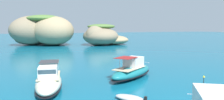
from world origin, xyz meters
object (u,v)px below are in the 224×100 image
(islet_small, at_px, (102,36))
(channel_buoy, at_px, (203,87))
(motorboat_teal, at_px, (132,71))
(motorboat_cream, at_px, (49,81))
(islet_large, at_px, (43,32))
(dinghy_tender, at_px, (130,98))

(islet_small, xyz_separation_m, channel_buoy, (-10.51, -52.43, -2.60))
(motorboat_teal, distance_m, motorboat_cream, 9.74)
(motorboat_cream, distance_m, channel_buoy, 14.63)
(islet_large, height_order, motorboat_teal, islet_large)
(islet_small, height_order, dinghy_tender, islet_small)
(islet_large, xyz_separation_m, motorboat_cream, (-6.10, -54.57, -3.46))
(motorboat_teal, relative_size, motorboat_cream, 0.99)
(islet_small, height_order, motorboat_cream, islet_small)
(islet_small, distance_m, motorboat_cream, 51.92)
(motorboat_cream, bearing_deg, motorboat_teal, 6.61)
(dinghy_tender, distance_m, channel_buoy, 7.68)
(islet_large, height_order, channel_buoy, islet_large)
(dinghy_tender, bearing_deg, motorboat_teal, 59.71)
(motorboat_teal, bearing_deg, motorboat_cream, -173.39)
(islet_large, bearing_deg, motorboat_teal, -86.17)
(islet_small, bearing_deg, motorboat_cream, -117.21)
(islet_large, bearing_deg, dinghy_tender, -90.53)
(islet_large, relative_size, dinghy_tender, 8.96)
(motorboat_cream, xyz_separation_m, channel_buoy, (13.21, -6.29, -0.46))
(motorboat_teal, distance_m, channel_buoy, 8.22)
(islet_small, xyz_separation_m, motorboat_teal, (-14.04, -45.02, -2.11))
(motorboat_teal, bearing_deg, channel_buoy, -64.54)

